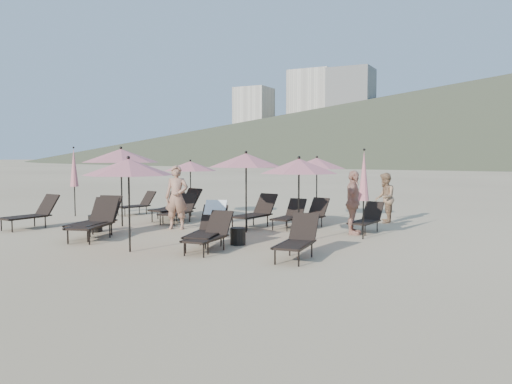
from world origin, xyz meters
The scene contains 29 objects.
ground centered at (0.00, 0.00, 0.00)m, with size 800.00×800.00×0.00m, color #D6BA8C.
hotel_skyline centered at (-93.62, 271.21, 24.18)m, with size 109.00×82.00×55.00m.
lounger_0 centered at (-5.82, 0.31, 0.46)m, with size 0.79×1.77×0.99m.
lounger_1 centered at (-2.64, -0.27, 0.49)m, with size 1.23×1.95×1.05m.
lounger_2 centered at (-2.91, 0.05, 0.50)m, with size 1.12×1.96×1.07m.
lounger_3 centered at (0.98, -0.33, 0.41)m, with size 0.70×1.57×0.88m.
lounger_4 centered at (0.66, 0.13, 0.52)m, with size 1.06×1.83×1.08m.
lounger_5 centered at (3.09, -0.16, 0.43)m, with size 0.76×1.64×0.91m.
lounger_6 centered at (-3.87, 4.66, 0.41)m, with size 0.99×1.63×0.88m.
lounger_7 centered at (-3.04, 3.91, 0.50)m, with size 1.13×1.96×1.06m.
lounger_8 centered at (-2.63, 3.43, 0.43)m, with size 0.78×1.66×0.92m.
lounger_9 centered at (0.05, 3.73, 0.46)m, with size 0.90×1.80×0.99m.
lounger_10 centered at (1.62, 4.42, 0.41)m, with size 0.80×1.59×0.88m.
lounger_11 centered at (3.40, 4.24, 0.39)m, with size 0.73×1.52×0.84m.
lounger_12 centered at (-5.45, 4.65, 0.40)m, with size 0.95×1.58×0.86m.
lounger_13 centered at (1.08, 4.02, 0.40)m, with size 0.60×1.50×0.86m.
umbrella_open_0 centered at (-3.68, 1.89, 2.20)m, with size 2.31×2.31×2.49m.
umbrella_open_1 centered at (0.35, 2.58, 2.07)m, with size 2.17×2.17×2.34m.
umbrella_open_2 centered at (2.35, 1.66, 1.93)m, with size 2.03×2.03×2.19m.
umbrella_open_3 centered at (-3.29, 5.04, 1.83)m, with size 1.93×1.93×2.07m.
umbrella_open_4 centered at (1.13, 6.18, 1.95)m, with size 2.05×2.05×2.20m.
umbrella_open_5 centered at (-0.58, -1.24, 1.93)m, with size 2.03×2.03×2.18m.
umbrella_closed_0 centered at (3.64, 2.97, 1.66)m, with size 0.28×0.28×2.38m.
umbrella_closed_1 centered at (-7.08, 3.14, 1.77)m, with size 0.30×0.30×2.54m.
side_table_0 centered at (-3.57, 0.66, 0.24)m, with size 0.39×0.39×0.49m, color black.
side_table_1 centered at (1.14, 0.71, 0.21)m, with size 0.38×0.38×0.42m, color black.
beachgoer_a centered at (-1.82, 2.21, 0.96)m, with size 0.70×0.46×1.91m, color #A47259.
beachgoer_b centered at (3.36, 6.56, 0.82)m, with size 0.80×0.62×1.64m, color #A47954.
beachgoer_c centered at (3.17, 3.63, 0.89)m, with size 1.05×0.44×1.79m, color tan.
Camera 1 is at (7.15, -9.86, 2.15)m, focal length 35.00 mm.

